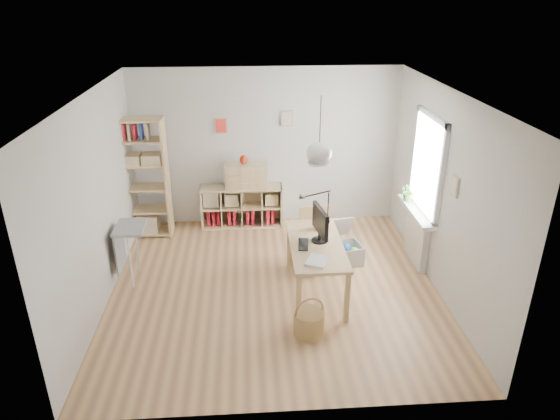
{
  "coord_description": "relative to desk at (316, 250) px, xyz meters",
  "views": [
    {
      "loc": [
        -0.33,
        -5.94,
        3.85
      ],
      "look_at": [
        0.1,
        0.3,
        1.05
      ],
      "focal_mm": 32.0,
      "sensor_mm": 36.0,
      "label": 1
    }
  ],
  "objects": [
    {
      "name": "yarn_ball",
      "position": [
        0.1,
        0.44,
        0.17
      ],
      "size": [
        0.16,
        0.16,
        0.16
      ],
      "primitive_type": "sphere",
      "color": "#4C0A1B",
      "rests_on": "desk"
    },
    {
      "name": "side_table",
      "position": [
        -2.59,
        0.5,
        0.01
      ],
      "size": [
        0.4,
        0.55,
        0.85
      ],
      "color": "#959598",
      "rests_on": "ground"
    },
    {
      "name": "monitor",
      "position": [
        0.05,
        0.07,
        0.36
      ],
      "size": [
        0.22,
        0.55,
        0.48
      ],
      "rotation": [
        0.0,
        0.0,
        0.16
      ],
      "color": "black",
      "rests_on": "desk"
    },
    {
      "name": "ground",
      "position": [
        -0.55,
        0.15,
        -0.66
      ],
      "size": [
        4.5,
        4.5,
        0.0
      ],
      "primitive_type": "plane",
      "color": "tan",
      "rests_on": "ground"
    },
    {
      "name": "tall_bookshelf",
      "position": [
        -2.59,
        1.95,
        0.43
      ],
      "size": [
        0.8,
        0.38,
        2.0
      ],
      "color": "tan",
      "rests_on": "ground"
    },
    {
      "name": "red_vase",
      "position": [
        -0.94,
        2.19,
        0.56
      ],
      "size": [
        0.14,
        0.14,
        0.16
      ],
      "primitive_type": "ellipsoid",
      "color": "maroon",
      "rests_on": "drawer_chest"
    },
    {
      "name": "windowsill",
      "position": [
        1.59,
        0.75,
        0.17
      ],
      "size": [
        0.22,
        1.2,
        0.06
      ],
      "primitive_type": "cube",
      "color": "white",
      "rests_on": "radiator"
    },
    {
      "name": "cube_shelf",
      "position": [
        -1.02,
        2.23,
        -0.36
      ],
      "size": [
        1.4,
        0.38,
        0.72
      ],
      "color": "#D0BB89",
      "rests_on": "ground"
    },
    {
      "name": "keyboard",
      "position": [
        -0.18,
        -0.02,
        0.1
      ],
      "size": [
        0.17,
        0.35,
        0.02
      ],
      "primitive_type": "cube",
      "rotation": [
        0.0,
        0.0,
        -0.12
      ],
      "color": "black",
      "rests_on": "desk"
    },
    {
      "name": "window_unit",
      "position": [
        1.68,
        0.75,
        0.89
      ],
      "size": [
        0.07,
        1.16,
        1.46
      ],
      "color": "white",
      "rests_on": "ground"
    },
    {
      "name": "drawer_chest",
      "position": [
        -0.9,
        2.19,
        0.27
      ],
      "size": [
        0.74,
        0.36,
        0.41
      ],
      "primitive_type": "cube",
      "rotation": [
        0.0,
        0.0,
        -0.04
      ],
      "color": "#D0BB89",
      "rests_on": "cube_shelf"
    },
    {
      "name": "task_lamp",
      "position": [
        0.02,
        0.57,
        0.43
      ],
      "size": [
        0.47,
        0.17,
        0.5
      ],
      "color": "black",
      "rests_on": "desk"
    },
    {
      "name": "room_shell",
      "position": [
        -0.0,
        0.0,
        1.34
      ],
      "size": [
        4.5,
        4.5,
        4.5
      ],
      "color": "silver",
      "rests_on": "ground"
    },
    {
      "name": "paper_tray",
      "position": [
        -0.05,
        -0.48,
        0.11
      ],
      "size": [
        0.34,
        0.37,
        0.03
      ],
      "primitive_type": "cube",
      "rotation": [
        0.0,
        0.0,
        -0.42
      ],
      "color": "white",
      "rests_on": "desk"
    },
    {
      "name": "chair",
      "position": [
        0.1,
        0.65,
        -0.12
      ],
      "size": [
        0.51,
        0.51,
        0.94
      ],
      "rotation": [
        0.0,
        0.0,
        0.12
      ],
      "color": "#959598",
      "rests_on": "ground"
    },
    {
      "name": "radiator",
      "position": [
        1.64,
        0.75,
        -0.26
      ],
      "size": [
        0.1,
        0.8,
        0.8
      ],
      "primitive_type": "cube",
      "color": "white",
      "rests_on": "ground"
    },
    {
      "name": "wicker_basket",
      "position": [
        -0.19,
        -0.91,
        -0.49
      ],
      "size": [
        0.37,
        0.37,
        0.51
      ],
      "rotation": [
        0.0,
        0.0,
        0.29
      ],
      "color": "#9F7948",
      "rests_on": "ground"
    },
    {
      "name": "storage_chest",
      "position": [
        0.5,
        0.81,
        -0.46
      ],
      "size": [
        0.71,
        0.77,
        0.62
      ],
      "rotation": [
        0.0,
        0.0,
        0.22
      ],
      "color": "silver",
      "rests_on": "ground"
    },
    {
      "name": "potted_plant",
      "position": [
        1.57,
        1.1,
        0.35
      ],
      "size": [
        0.32,
        0.29,
        0.3
      ],
      "primitive_type": "imported",
      "rotation": [
        0.0,
        0.0,
        0.21
      ],
      "color": "#346827",
      "rests_on": "windowsill"
    },
    {
      "name": "desk",
      "position": [
        0.0,
        0.0,
        0.0
      ],
      "size": [
        0.7,
        1.5,
        0.75
      ],
      "color": "tan",
      "rests_on": "ground"
    }
  ]
}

